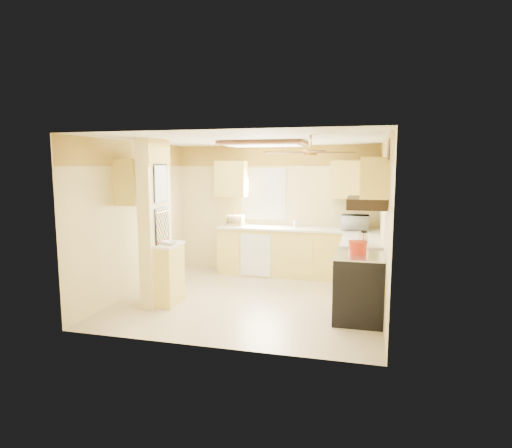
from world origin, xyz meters
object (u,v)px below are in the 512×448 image
(stove, at_px, (358,287))
(kettle, at_px, (364,238))
(dutch_oven, at_px, (358,247))
(bowl, at_px, (170,243))
(microwave, at_px, (355,222))

(stove, distance_m, kettle, 0.84)
(stove, height_order, dutch_oven, dutch_oven)
(bowl, xyz_separation_m, dutch_oven, (2.73, 0.14, 0.03))
(microwave, distance_m, bowl, 3.45)
(stove, relative_size, dutch_oven, 3.57)
(microwave, relative_size, kettle, 2.23)
(kettle, bearing_deg, stove, -94.67)
(microwave, relative_size, bowl, 2.21)
(dutch_oven, relative_size, kettle, 1.17)
(dutch_oven, distance_m, kettle, 0.54)
(stove, xyz_separation_m, bowl, (-2.76, -0.06, 0.51))
(stove, distance_m, dutch_oven, 0.55)
(stove, bearing_deg, microwave, 92.82)
(stove, xyz_separation_m, kettle, (0.05, 0.60, 0.58))
(microwave, bearing_deg, dutch_oven, 93.67)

